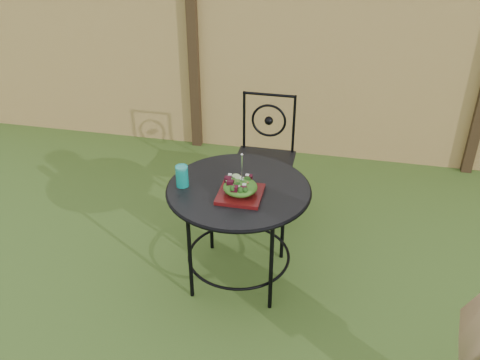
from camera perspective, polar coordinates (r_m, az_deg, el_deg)
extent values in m
plane|color=#2E4B18|center=(3.56, 6.49, -13.95)|extent=(60.00, 60.00, 0.00)
cube|color=tan|center=(4.99, 10.03, 11.87)|extent=(8.00, 0.05, 1.80)
cube|color=black|center=(5.13, -4.96, 13.35)|extent=(0.09, 0.09, 1.90)
cylinder|color=black|center=(3.38, -0.14, -0.94)|extent=(0.90, 0.90, 0.02)
torus|color=black|center=(3.38, -0.14, -1.03)|extent=(0.92, 0.92, 0.02)
torus|color=black|center=(3.69, -0.13, -8.00)|extent=(0.70, 0.70, 0.02)
cylinder|color=black|center=(3.76, 4.63, -3.99)|extent=(0.03, 0.03, 0.71)
cylinder|color=black|center=(3.84, -3.13, -3.06)|extent=(0.03, 0.03, 0.71)
cylinder|color=black|center=(3.44, -5.37, -7.85)|extent=(0.03, 0.03, 0.71)
cylinder|color=black|center=(3.34, 3.35, -9.05)|extent=(0.03, 0.03, 0.71)
cube|color=black|center=(4.21, 2.52, 1.82)|extent=(0.46, 0.46, 0.03)
cylinder|color=black|center=(4.18, 3.18, 9.07)|extent=(0.42, 0.02, 0.02)
torus|color=black|center=(4.27, 3.09, 6.34)|extent=(0.28, 0.02, 0.28)
cylinder|color=black|center=(4.19, -0.72, -1.96)|extent=(0.02, 0.02, 0.44)
cylinder|color=black|center=(4.13, 4.70, -2.59)|extent=(0.02, 0.02, 0.44)
cylinder|color=black|center=(4.52, 0.39, 0.74)|extent=(0.02, 0.02, 0.44)
cylinder|color=black|center=(4.47, 5.42, 0.20)|extent=(0.02, 0.02, 0.44)
cylinder|color=black|center=(4.31, 0.44, 6.34)|extent=(0.02, 0.02, 0.50)
cylinder|color=black|center=(4.25, 5.76, 5.83)|extent=(0.02, 0.02, 0.50)
cube|color=#3E080B|center=(3.28, 0.03, -1.53)|extent=(0.27, 0.27, 0.02)
ellipsoid|color=#235614|center=(3.25, 0.03, -0.76)|extent=(0.21, 0.21, 0.08)
cylinder|color=silver|center=(3.19, 0.21, 1.21)|extent=(0.01, 0.01, 0.18)
cylinder|color=#0C9387|center=(3.37, -6.20, 0.42)|extent=(0.08, 0.08, 0.14)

